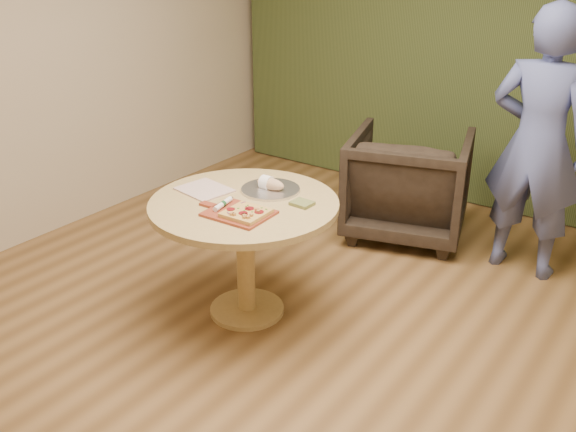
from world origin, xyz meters
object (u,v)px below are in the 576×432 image
Objects in this scene: pizza_paddle at (237,213)px; pedestal_table at (244,223)px; serving_tray at (271,189)px; person_standing at (538,145)px; armchair at (408,179)px; flatbread_pizza at (246,213)px; bread_roll at (269,184)px; cutlery_roll at (223,204)px.

pedestal_table is at bearing 116.27° from pizza_paddle.
pizza_paddle is (0.09, -0.16, 0.15)m from pedestal_table.
pizza_paddle is at bearing -80.82° from serving_tray.
person_standing reaches higher than pedestal_table.
pizza_paddle is 1.82m from armchair.
armchair reaches higher than flatbread_pizza.
person_standing is (1.20, 1.57, 0.30)m from pedestal_table.
pedestal_table is 1.24× the size of armchair.
person_standing reaches higher than serving_tray.
flatbread_pizza is at bearing 59.01° from person_standing.
pedestal_table is 5.74× the size of bread_roll.
person_standing is (0.91, -0.05, 0.46)m from armchair.
flatbread_pizza is at bearing -71.74° from serving_tray.
bread_roll is 0.22× the size of armchair.
cutlery_roll is 1.03× the size of bread_roll.
serving_tray is (0.03, 0.22, 0.15)m from pedestal_table.
person_standing reaches higher than bread_roll.
bread_roll is at bearing 109.42° from flatbread_pizza.
serving_tray is 0.40× the size of armchair.
armchair is (0.20, 1.78, -0.31)m from pizza_paddle.
bread_roll is 1.80m from person_standing.
cutlery_roll reaches higher than pizza_paddle.
armchair is at bearing 78.98° from bread_roll.
pizza_paddle is 2.06m from person_standing.
pizza_paddle is 0.25× the size of person_standing.
flatbread_pizza is at bearing 68.93° from armchair.
pedestal_table is 0.61× the size of person_standing.
pedestal_table is at bearing 132.66° from flatbread_pizza.
bread_roll reaches higher than pedestal_table.
armchair is (0.26, 1.39, -0.31)m from serving_tray.
armchair reaches higher than pedestal_table.
pizza_paddle reaches higher than pedestal_table.
serving_tray is (-0.13, 0.39, -0.02)m from flatbread_pizza.
cutlery_roll is at bearing 54.59° from person_standing.
serving_tray reaches higher than pizza_paddle.
cutlery_roll reaches higher than pedestal_table.
cutlery_roll reaches higher than serving_tray.
serving_tray is at bearing 83.33° from pedestal_table.
person_standing is at bearing 48.92° from serving_tray.
flatbread_pizza is 0.42m from bread_roll.
pedestal_table is 1.65m from armchair.
serving_tray is 1.45m from armchair.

